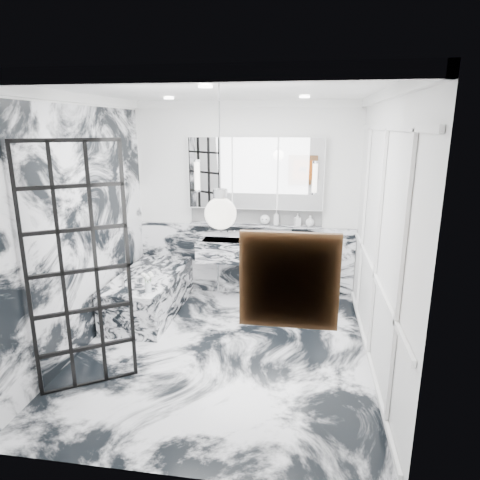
% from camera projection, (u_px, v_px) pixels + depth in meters
% --- Properties ---
extents(floor, '(3.60, 3.60, 0.00)m').
position_uv_depth(floor, '(223.00, 351.00, 4.83)').
color(floor, silver).
rests_on(floor, ground).
extents(ceiling, '(3.60, 3.60, 0.00)m').
position_uv_depth(ceiling, '(220.00, 90.00, 4.10)').
color(ceiling, white).
rests_on(ceiling, wall_back).
extents(wall_back, '(3.60, 0.00, 3.60)m').
position_uv_depth(wall_back, '(246.00, 202.00, 6.18)').
color(wall_back, white).
rests_on(wall_back, floor).
extents(wall_front, '(3.60, 0.00, 3.60)m').
position_uv_depth(wall_front, '(167.00, 297.00, 2.75)').
color(wall_front, white).
rests_on(wall_front, floor).
extents(wall_left, '(0.00, 3.60, 3.60)m').
position_uv_depth(wall_left, '(79.00, 226.00, 4.70)').
color(wall_left, white).
rests_on(wall_left, floor).
extents(wall_right, '(0.00, 3.60, 3.60)m').
position_uv_depth(wall_right, '(380.00, 237.00, 4.23)').
color(wall_right, white).
rests_on(wall_right, floor).
extents(marble_clad_back, '(3.18, 0.05, 1.05)m').
position_uv_depth(marble_clad_back, '(245.00, 260.00, 6.38)').
color(marble_clad_back, silver).
rests_on(marble_clad_back, floor).
extents(marble_clad_left, '(0.02, 3.56, 2.68)m').
position_uv_depth(marble_clad_left, '(81.00, 231.00, 4.71)').
color(marble_clad_left, silver).
rests_on(marble_clad_left, floor).
extents(panel_molding, '(0.03, 3.40, 2.30)m').
position_uv_depth(panel_molding, '(377.00, 247.00, 4.26)').
color(panel_molding, white).
rests_on(panel_molding, floor).
extents(soap_bottle_a, '(0.09, 0.09, 0.21)m').
position_uv_depth(soap_bottle_a, '(276.00, 218.00, 6.08)').
color(soap_bottle_a, '#8C5919').
rests_on(soap_bottle_a, ledge).
extents(soap_bottle_b, '(0.10, 0.11, 0.18)m').
position_uv_depth(soap_bottle_b, '(297.00, 220.00, 6.04)').
color(soap_bottle_b, '#4C4C51').
rests_on(soap_bottle_b, ledge).
extents(soap_bottle_c, '(0.16, 0.16, 0.16)m').
position_uv_depth(soap_bottle_c, '(310.00, 221.00, 6.02)').
color(soap_bottle_c, silver).
rests_on(soap_bottle_c, ledge).
extents(face_pot, '(0.14, 0.14, 0.14)m').
position_uv_depth(face_pot, '(265.00, 220.00, 6.11)').
color(face_pot, white).
rests_on(face_pot, ledge).
extents(amber_bottle, '(0.04, 0.04, 0.10)m').
position_uv_depth(amber_bottle, '(276.00, 222.00, 6.10)').
color(amber_bottle, '#8C5919').
rests_on(amber_bottle, ledge).
extents(flower_vase, '(0.08, 0.08, 0.12)m').
position_uv_depth(flower_vase, '(148.00, 287.00, 5.08)').
color(flower_vase, silver).
rests_on(flower_vase, bathtub).
extents(crittall_door, '(0.76, 0.51, 2.35)m').
position_uv_depth(crittall_door, '(79.00, 271.00, 3.92)').
color(crittall_door, black).
rests_on(crittall_door, floor).
extents(artwork, '(0.52, 0.05, 0.52)m').
position_uv_depth(artwork, '(289.00, 281.00, 2.63)').
color(artwork, '#D94F16').
rests_on(artwork, wall_front).
extents(pendant_light, '(0.22, 0.22, 0.22)m').
position_uv_depth(pendant_light, '(221.00, 213.00, 2.98)').
color(pendant_light, white).
rests_on(pendant_light, ceiling).
extents(trough_sink, '(1.60, 0.45, 0.30)m').
position_uv_depth(trough_sink, '(253.00, 251.00, 6.10)').
color(trough_sink, silver).
rests_on(trough_sink, wall_back).
extents(ledge, '(1.90, 0.14, 0.04)m').
position_uv_depth(ledge, '(255.00, 225.00, 6.17)').
color(ledge, silver).
rests_on(ledge, wall_back).
extents(subway_tile, '(1.90, 0.03, 0.23)m').
position_uv_depth(subway_tile, '(256.00, 215.00, 6.19)').
color(subway_tile, white).
rests_on(subway_tile, wall_back).
extents(mirror_cabinet, '(1.90, 0.16, 1.00)m').
position_uv_depth(mirror_cabinet, '(256.00, 173.00, 5.98)').
color(mirror_cabinet, white).
rests_on(mirror_cabinet, wall_back).
extents(sconce_left, '(0.07, 0.07, 0.40)m').
position_uv_depth(sconce_left, '(197.00, 176.00, 6.02)').
color(sconce_left, white).
rests_on(sconce_left, mirror_cabinet).
extents(sconce_right, '(0.07, 0.07, 0.40)m').
position_uv_depth(sconce_right, '(315.00, 178.00, 5.78)').
color(sconce_right, white).
rests_on(sconce_right, mirror_cabinet).
extents(bathtub, '(0.75, 1.65, 0.55)m').
position_uv_depth(bathtub, '(150.00, 293.00, 5.78)').
color(bathtub, silver).
rests_on(bathtub, floor).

